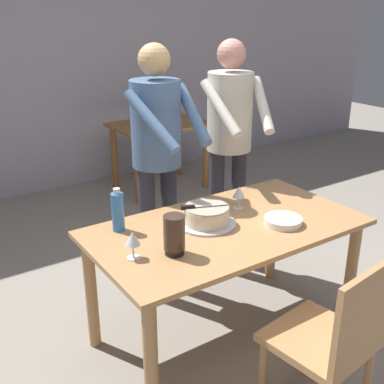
# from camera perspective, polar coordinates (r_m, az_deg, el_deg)

# --- Properties ---
(ground_plane) EXTENTS (14.00, 14.00, 0.00)m
(ground_plane) POSITION_cam_1_polar(r_m,az_deg,el_deg) (3.15, 3.80, -16.40)
(ground_plane) COLOR gray
(back_wall) EXTENTS (10.00, 0.12, 2.70)m
(back_wall) POSITION_cam_1_polar(r_m,az_deg,el_deg) (5.37, -17.45, 14.26)
(back_wall) COLOR #ADA8B2
(back_wall) RESTS_ON ground_plane
(main_dining_table) EXTENTS (1.57, 0.86, 0.75)m
(main_dining_table) POSITION_cam_1_polar(r_m,az_deg,el_deg) (2.80, 4.12, -6.03)
(main_dining_table) COLOR tan
(main_dining_table) RESTS_ON ground_plane
(cake_on_platter) EXTENTS (0.34, 0.34, 0.11)m
(cake_on_platter) POSITION_cam_1_polar(r_m,az_deg,el_deg) (2.74, 1.75, -2.87)
(cake_on_platter) COLOR silver
(cake_on_platter) RESTS_ON main_dining_table
(cake_knife) EXTENTS (0.26, 0.12, 0.02)m
(cake_knife) POSITION_cam_1_polar(r_m,az_deg,el_deg) (2.70, 0.28, -1.75)
(cake_knife) COLOR silver
(cake_knife) RESTS_ON cake_on_platter
(plate_stack) EXTENTS (0.22, 0.22, 0.04)m
(plate_stack) POSITION_cam_1_polar(r_m,az_deg,el_deg) (2.80, 10.80, -3.39)
(plate_stack) COLOR white
(plate_stack) RESTS_ON main_dining_table
(wine_glass_near) EXTENTS (0.08, 0.08, 0.14)m
(wine_glass_near) POSITION_cam_1_polar(r_m,az_deg,el_deg) (2.95, 5.59, -0.08)
(wine_glass_near) COLOR silver
(wine_glass_near) RESTS_ON main_dining_table
(wine_glass_far) EXTENTS (0.08, 0.08, 0.14)m
(wine_glass_far) POSITION_cam_1_polar(r_m,az_deg,el_deg) (2.38, -7.08, -5.63)
(wine_glass_far) COLOR silver
(wine_glass_far) RESTS_ON main_dining_table
(water_bottle) EXTENTS (0.07, 0.07, 0.25)m
(water_bottle) POSITION_cam_1_polar(r_m,az_deg,el_deg) (2.67, -8.83, -2.29)
(water_bottle) COLOR #387AC6
(water_bottle) RESTS_ON main_dining_table
(hurricane_lamp) EXTENTS (0.11, 0.11, 0.21)m
(hurricane_lamp) POSITION_cam_1_polar(r_m,az_deg,el_deg) (2.40, -2.13, -5.09)
(hurricane_lamp) COLOR black
(hurricane_lamp) RESTS_ON main_dining_table
(person_cutting_cake) EXTENTS (0.47, 0.56, 1.72)m
(person_cutting_cake) POSITION_cam_1_polar(r_m,az_deg,el_deg) (3.10, -4.15, 5.37)
(person_cutting_cake) COLOR #2D2D38
(person_cutting_cake) RESTS_ON ground_plane
(person_standing_beside) EXTENTS (0.46, 0.57, 1.72)m
(person_standing_beside) POSITION_cam_1_polar(r_m,az_deg,el_deg) (3.46, 4.52, 7.04)
(person_standing_beside) COLOR #2D2D38
(person_standing_beside) RESTS_ON ground_plane
(chair_near_side) EXTENTS (0.49, 0.49, 0.90)m
(chair_near_side) POSITION_cam_1_polar(r_m,az_deg,el_deg) (2.41, 16.54, -16.21)
(chair_near_side) COLOR tan
(chair_near_side) RESTS_ON ground_plane
(background_table) EXTENTS (1.00, 0.70, 0.74)m
(background_table) POSITION_cam_1_polar(r_m,az_deg,el_deg) (5.26, -3.86, 6.46)
(background_table) COLOR #9E6633
(background_table) RESTS_ON ground_plane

